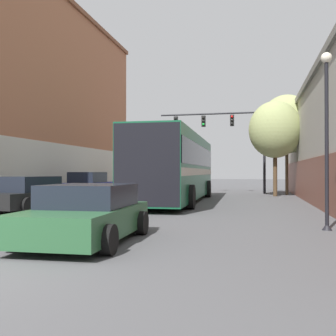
# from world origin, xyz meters

# --- Properties ---
(lane_center_line) EXTENTS (0.14, 39.75, 0.01)m
(lane_center_line) POSITION_xyz_m (0.00, 13.88, 0.00)
(lane_center_line) COLOR silver
(lane_center_line) RESTS_ON ground_plane
(building_left_brick) EXTENTS (7.88, 22.70, 12.46)m
(building_left_brick) POSITION_xyz_m (-10.26, 17.95, 6.34)
(building_left_brick) COLOR #A86647
(building_left_brick) RESTS_ON ground_plane
(bus) EXTENTS (3.06, 12.52, 3.31)m
(bus) POSITION_xyz_m (0.99, 14.92, 1.86)
(bus) COLOR #145133
(bus) RESTS_ON ground_plane
(hatchback_foreground) EXTENTS (2.19, 3.89, 1.24)m
(hatchback_foreground) POSITION_xyz_m (1.33, 3.36, 0.59)
(hatchback_foreground) COLOR #285633
(hatchback_foreground) RESTS_ON ground_plane
(parked_car_left_near) EXTENTS (2.31, 4.42, 1.24)m
(parked_car_left_near) POSITION_xyz_m (-3.98, 24.02, 0.60)
(parked_car_left_near) COLOR orange
(parked_car_left_near) RESTS_ON ground_plane
(parked_car_left_mid) EXTENTS (1.95, 4.08, 1.51)m
(parked_car_left_mid) POSITION_xyz_m (-4.43, 16.43, 0.71)
(parked_car_left_mid) COLOR navy
(parked_car_left_mid) RESTS_ON ground_plane
(parked_car_left_far) EXTENTS (2.47, 4.51, 1.34)m
(parked_car_left_far) POSITION_xyz_m (-3.84, 9.45, 0.63)
(parked_car_left_far) COLOR black
(parked_car_left_far) RESTS_ON ground_plane
(traffic_signal_gantry) EXTENTS (7.55, 0.36, 6.02)m
(traffic_signal_gantry) POSITION_xyz_m (2.98, 23.74, 4.48)
(traffic_signal_gantry) COLOR black
(traffic_signal_gantry) RESTS_ON ground_plane
(street_lamp) EXTENTS (0.28, 0.28, 4.63)m
(street_lamp) POSITION_xyz_m (6.73, 6.28, 2.47)
(street_lamp) COLOR black
(street_lamp) RESTS_ON ground_plane
(street_tree_near) EXTENTS (3.23, 2.91, 5.94)m
(street_tree_near) POSITION_xyz_m (6.11, 20.74, 4.15)
(street_tree_near) COLOR #4C3823
(street_tree_near) RESTS_ON ground_plane
(street_tree_far) EXTENTS (3.53, 3.18, 6.61)m
(street_tree_far) POSITION_xyz_m (6.93, 22.37, 4.66)
(street_tree_far) COLOR brown
(street_tree_far) RESTS_ON ground_plane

